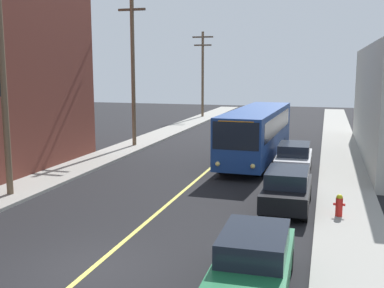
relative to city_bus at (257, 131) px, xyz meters
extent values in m
plane|color=black|center=(-2.20, -17.09, -1.82)|extent=(120.00, 120.00, 0.00)
cube|color=gray|center=(-9.45, -7.09, -1.74)|extent=(2.50, 90.00, 0.15)
cube|color=gray|center=(5.05, -7.09, -1.74)|extent=(2.50, 90.00, 0.15)
cube|color=#D8CC4C|center=(-2.20, -2.09, -1.81)|extent=(0.16, 60.00, 0.01)
cube|color=black|center=(6.34, 3.65, -0.22)|extent=(0.06, 14.20, 1.30)
cube|color=black|center=(6.34, 3.65, 2.98)|extent=(0.06, 14.20, 1.30)
cube|color=navy|center=(0.00, 0.01, 0.01)|extent=(2.98, 12.08, 2.75)
cube|color=black|center=(-0.21, -5.96, 0.53)|extent=(2.35, 0.16, 1.40)
cube|color=black|center=(0.21, 5.99, 0.63)|extent=(2.30, 0.16, 1.10)
cube|color=black|center=(-1.25, 0.06, 0.53)|extent=(0.42, 10.20, 1.10)
cube|color=black|center=(1.25, -0.03, 0.53)|extent=(0.42, 10.20, 1.10)
cube|color=orange|center=(-0.21, -5.95, 1.13)|extent=(1.79, 0.12, 0.30)
sphere|color=#F9D872|center=(-1.11, -5.97, -0.92)|extent=(0.24, 0.24, 0.24)
sphere|color=#F9D872|center=(0.68, -6.03, -0.92)|extent=(0.24, 0.24, 0.24)
cylinder|color=black|center=(-1.27, -4.14, -1.32)|extent=(0.34, 1.01, 1.00)
cylinder|color=black|center=(0.98, -4.22, -1.32)|extent=(0.34, 1.01, 1.00)
cylinder|color=black|center=(-1.00, 3.55, -1.32)|extent=(0.34, 1.01, 1.00)
cylinder|color=black|center=(1.25, 3.47, -1.32)|extent=(0.34, 1.01, 1.00)
cube|color=#196038|center=(2.44, -17.24, -1.15)|extent=(1.88, 4.43, 0.70)
cube|color=black|center=(2.44, -17.24, -0.50)|extent=(1.66, 2.49, 0.60)
cylinder|color=black|center=(1.61, -15.76, -1.50)|extent=(0.23, 0.64, 0.64)
cylinder|color=black|center=(3.21, -15.73, -1.50)|extent=(0.23, 0.64, 0.64)
cube|color=black|center=(2.64, -9.68, -1.15)|extent=(1.82, 4.41, 0.70)
cube|color=black|center=(2.64, -9.68, -0.50)|extent=(1.63, 2.47, 0.60)
cylinder|color=black|center=(1.83, -11.18, -1.50)|extent=(0.22, 0.64, 0.64)
cylinder|color=black|center=(3.43, -11.19, -1.50)|extent=(0.22, 0.64, 0.64)
cylinder|color=black|center=(1.85, -8.18, -1.50)|extent=(0.22, 0.64, 0.64)
cylinder|color=black|center=(3.45, -8.19, -1.50)|extent=(0.22, 0.64, 0.64)
cube|color=#B7B7BC|center=(2.44, -2.86, -1.15)|extent=(1.84, 4.42, 0.70)
cube|color=black|center=(2.44, -2.86, -0.50)|extent=(1.64, 2.48, 0.60)
cylinder|color=black|center=(1.65, -4.37, -1.50)|extent=(0.23, 0.64, 0.64)
cylinder|color=black|center=(3.25, -4.36, -1.50)|extent=(0.23, 0.64, 0.64)
cylinder|color=black|center=(1.63, -1.37, -1.50)|extent=(0.23, 0.64, 0.64)
cylinder|color=black|center=(3.23, -1.36, -1.50)|extent=(0.23, 0.64, 0.64)
cylinder|color=brown|center=(-9.27, -11.37, 3.62)|extent=(0.28, 0.28, 10.57)
cylinder|color=brown|center=(-9.26, 2.56, 3.84)|extent=(0.28, 0.28, 11.02)
cube|color=#4C3D2D|center=(-9.26, 2.56, 7.86)|extent=(2.00, 0.16, 0.16)
cylinder|color=brown|center=(-9.76, 23.74, 3.13)|extent=(0.28, 0.28, 9.59)
cube|color=#4C3D2D|center=(-9.76, 23.74, 7.32)|extent=(2.40, 0.16, 0.16)
cube|color=#4C3D2D|center=(-9.76, 23.74, 6.42)|extent=(2.00, 0.16, 0.16)
cylinder|color=red|center=(4.65, -10.62, -1.32)|extent=(0.26, 0.26, 0.70)
sphere|color=gold|center=(4.65, -10.62, -0.95)|extent=(0.24, 0.24, 0.24)
cylinder|color=red|center=(4.49, -10.62, -1.22)|extent=(0.12, 0.10, 0.10)
cylinder|color=red|center=(4.81, -10.62, -1.22)|extent=(0.12, 0.10, 0.10)
camera|label=1|loc=(4.03, -28.42, 3.83)|focal=43.72mm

